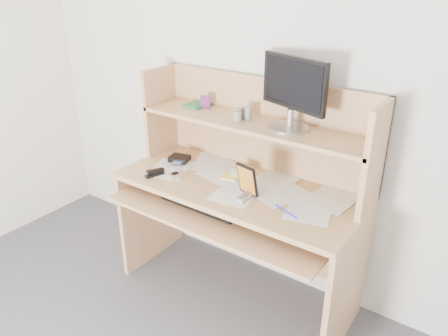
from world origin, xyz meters
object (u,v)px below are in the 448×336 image
Objects in this scene: desk at (244,189)px; tv_remote at (247,195)px; game_case at (247,180)px; monitor at (293,91)px; keyboard at (203,202)px.

desk reaches higher than tv_remote.
monitor is (0.11, 0.25, 0.44)m from game_case.
tv_remote is at bearing 12.34° from keyboard.
keyboard is at bearing -119.87° from desk.
tv_remote is 0.59m from monitor.
desk is at bearing 138.05° from game_case.
keyboard is (-0.13, -0.22, -0.03)m from desk.
game_case is at bearing -93.99° from monitor.
tv_remote is (0.12, -0.17, 0.07)m from desk.
game_case is 0.41× the size of monitor.
tv_remote is (0.25, 0.05, 0.10)m from keyboard.
keyboard is 2.81× the size of game_case.
tv_remote is 0.08m from game_case.
game_case is at bearing 123.84° from tv_remote.
desk is 3.34× the size of monitor.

